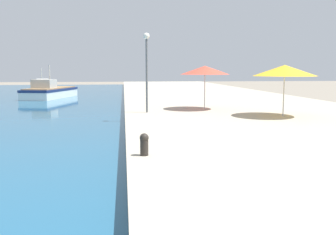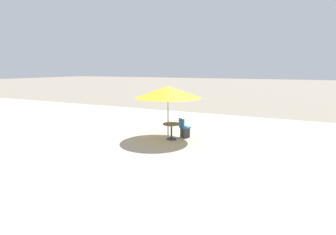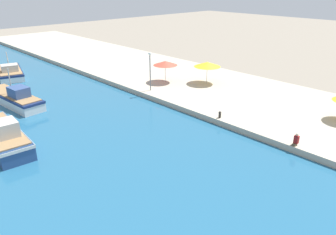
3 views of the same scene
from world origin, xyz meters
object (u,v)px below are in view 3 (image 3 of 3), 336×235
at_px(cafe_umbrella_white, 207,64).
at_px(person_at_quay, 296,140).
at_px(fishing_boat_near, 3,136).
at_px(fishing_boat_mid, 14,97).
at_px(mooring_bollard, 220,114).
at_px(lamppost, 150,65).
at_px(cafe_umbrella_striped, 165,63).
at_px(fishing_boat_far, 10,72).

bearing_deg(cafe_umbrella_white, person_at_quay, -116.60).
bearing_deg(person_at_quay, fishing_boat_near, 134.05).
xyz_separation_m(fishing_boat_mid, person_at_quay, (12.16, -26.47, 0.22)).
relative_size(mooring_bollard, lamppost, 0.14).
distance_m(cafe_umbrella_striped, mooring_bollard, 13.33).
distance_m(fishing_boat_near, person_at_quay, 23.65).
xyz_separation_m(fishing_boat_near, cafe_umbrella_white, (24.44, -1.04, 2.08)).
height_order(fishing_boat_far, person_at_quay, fishing_boat_far).
height_order(fishing_boat_mid, fishing_boat_far, fishing_boat_mid).
distance_m(cafe_umbrella_striped, lamppost, 4.03).
bearing_deg(cafe_umbrella_white, fishing_boat_far, 126.11).
relative_size(fishing_boat_near, lamppost, 1.95).
height_order(cafe_umbrella_white, person_at_quay, cafe_umbrella_white).
xyz_separation_m(fishing_boat_mid, cafe_umbrella_white, (20.15, -10.51, 2.20)).
bearing_deg(cafe_umbrella_striped, fishing_boat_near, -171.84).
relative_size(fishing_boat_near, cafe_umbrella_white, 2.67).
relative_size(person_at_quay, mooring_bollard, 1.56).
distance_m(fishing_boat_near, fishing_boat_far, 22.87).
bearing_deg(lamppost, mooring_bollard, -94.00).
bearing_deg(fishing_boat_far, cafe_umbrella_striped, -39.95).
distance_m(fishing_boat_mid, cafe_umbrella_striped, 18.09).
xyz_separation_m(fishing_boat_far, lamppost, (9.24, -19.77, 2.95)).
height_order(cafe_umbrella_striped, person_at_quay, cafe_umbrella_striped).
xyz_separation_m(fishing_boat_far, cafe_umbrella_striped, (12.96, -18.38, 2.31)).
relative_size(fishing_boat_near, fishing_boat_far, 1.05).
bearing_deg(lamppost, fishing_boat_near, -174.64).
height_order(cafe_umbrella_white, cafe_umbrella_striped, cafe_umbrella_white).
bearing_deg(cafe_umbrella_white, cafe_umbrella_striped, 130.02).
relative_size(cafe_umbrella_white, lamppost, 0.73).
distance_m(mooring_bollard, lamppost, 11.34).
bearing_deg(lamppost, fishing_boat_mid, 148.94).
height_order(mooring_bollard, lamppost, lamppost).
height_order(fishing_boat_mid, cafe_umbrella_white, fishing_boat_mid).
xyz_separation_m(fishing_boat_far, person_at_quay, (8.37, -38.39, 0.31)).
bearing_deg(fishing_boat_mid, fishing_boat_far, 66.66).
bearing_deg(person_at_quay, lamppost, 87.33).
bearing_deg(fishing_boat_mid, cafe_umbrella_white, -33.22).
xyz_separation_m(cafe_umbrella_white, lamppost, (-7.12, 2.66, 0.66)).
xyz_separation_m(cafe_umbrella_striped, mooring_bollard, (-4.49, -12.37, -2.10)).
bearing_deg(cafe_umbrella_striped, cafe_umbrella_white, -49.98).
distance_m(cafe_umbrella_striped, person_at_quay, 20.63).
bearing_deg(person_at_quay, cafe_umbrella_white, 63.40).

